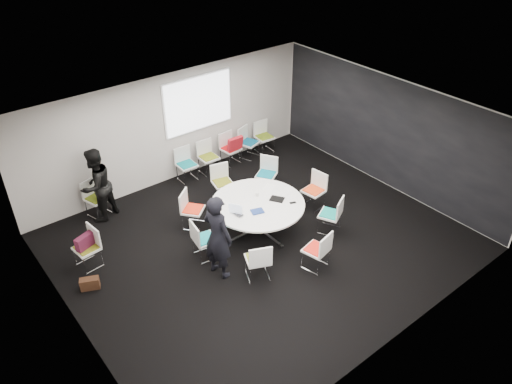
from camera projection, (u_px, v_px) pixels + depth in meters
room_shell at (264, 186)px, 10.13m from camera, size 8.08×7.08×2.88m
conference_table at (258, 211)px, 10.91m from camera, size 2.04×2.04×0.73m
projection_screen at (199, 104)px, 12.51m from camera, size 1.90×0.03×1.35m
chair_ring_a at (313, 197)px, 11.82m from camera, size 0.51×0.52×0.88m
chair_ring_b at (266, 180)px, 12.43m from camera, size 0.62×0.62×0.88m
chair_ring_c at (223, 189)px, 12.11m from camera, size 0.55×0.54×0.88m
chair_ring_d at (193, 216)px, 11.17m from camera, size 0.64×0.64×0.88m
chair_ring_e at (205, 246)px, 10.29m from camera, size 0.52×0.53×0.88m
chair_ring_f at (258, 266)px, 9.76m from camera, size 0.60×0.60×0.88m
chair_ring_g at (316, 256)px, 10.01m from camera, size 0.55×0.54×0.88m
chair_ring_h at (330, 221)px, 11.02m from camera, size 0.61×0.61×0.88m
chair_back_a at (187, 171)px, 12.84m from camera, size 0.47×0.46×0.88m
chair_back_b at (209, 163)px, 13.16m from camera, size 0.47×0.46×0.88m
chair_back_c at (231, 154)px, 13.56m from camera, size 0.50×0.49×0.88m
chair_back_d at (249, 148)px, 13.86m from camera, size 0.58×0.57×0.88m
chair_back_e at (264, 142)px, 14.15m from camera, size 0.50×0.49×0.88m
chair_spare_left at (89, 255)px, 10.06m from camera, size 0.50×0.51×0.88m
chair_person_back at (98, 204)px, 11.55m from camera, size 0.57×0.56×0.88m
person_main at (218, 237)px, 9.52m from camera, size 0.56×0.74×1.82m
person_back at (97, 185)px, 11.11m from camera, size 1.05×0.96×1.76m
laptop at (238, 212)px, 10.48m from camera, size 0.22×0.33×0.03m
laptop_lid at (235, 209)px, 10.39m from camera, size 0.17×0.26×0.22m
notebook_black at (277, 199)px, 10.90m from camera, size 0.35×0.37×0.02m
tablet_folio at (257, 211)px, 10.51m from camera, size 0.31×0.27×0.03m
papers_right at (269, 187)px, 11.31m from camera, size 0.36×0.32×0.00m
papers_front at (285, 192)px, 11.15m from camera, size 0.32×0.24×0.00m
cup at (257, 194)px, 11.01m from camera, size 0.08×0.08×0.09m
phone at (293, 203)px, 10.80m from camera, size 0.16×0.12×0.01m
maroon_bag at (85, 242)px, 9.86m from camera, size 0.42×0.27×0.28m
brown_bag at (90, 284)px, 9.58m from camera, size 0.39×0.30×0.24m
red_jacket at (235, 143)px, 13.18m from camera, size 0.44×0.16×0.36m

